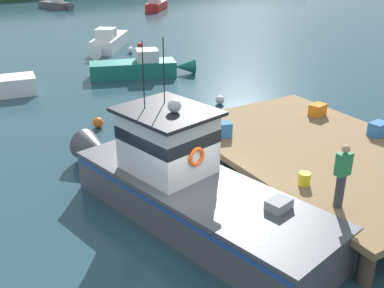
# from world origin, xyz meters

# --- Properties ---
(ground_plane) EXTENTS (200.00, 200.00, 0.00)m
(ground_plane) POSITION_xyz_m (0.00, 0.00, 0.00)
(ground_plane) COLOR #23424C
(dock) EXTENTS (6.00, 9.00, 1.20)m
(dock) POSITION_xyz_m (4.80, 0.00, 1.07)
(dock) COLOR #4C3D2D
(dock) RESTS_ON ground
(main_fishing_boat) EXTENTS (4.29, 9.96, 4.80)m
(main_fishing_boat) POSITION_xyz_m (0.07, 0.42, 1.01)
(main_fishing_boat) COLOR #4C4C51
(main_fishing_boat) RESTS_ON ground
(crate_stack_mid_dock) EXTENTS (0.65, 0.51, 0.44)m
(crate_stack_mid_dock) POSITION_xyz_m (7.13, -0.24, 1.42)
(crate_stack_mid_dock) COLOR #3370B2
(crate_stack_mid_dock) RESTS_ON dock
(crate_single_far) EXTENTS (0.70, 0.59, 0.48)m
(crate_single_far) POSITION_xyz_m (2.61, 2.32, 1.44)
(crate_single_far) COLOR #3370B2
(crate_single_far) RESTS_ON dock
(crate_stack_near_edge) EXTENTS (0.69, 0.58, 0.44)m
(crate_stack_near_edge) POSITION_xyz_m (6.77, 2.15, 1.42)
(crate_stack_near_edge) COLOR orange
(crate_stack_near_edge) RESTS_ON dock
(bait_bucket) EXTENTS (0.32, 0.32, 0.34)m
(bait_bucket) POSITION_xyz_m (2.62, -1.54, 1.37)
(bait_bucket) COLOR yellow
(bait_bucket) RESTS_ON dock
(deckhand_by_the_boat) EXTENTS (0.36, 0.22, 1.63)m
(deckhand_by_the_boat) POSITION_xyz_m (2.56, -2.78, 2.06)
(deckhand_by_the_boat) COLOR #383842
(deckhand_by_the_boat) RESTS_ON dock
(moored_boat_outer_mooring) EXTENTS (3.05, 5.24, 1.34)m
(moored_boat_outer_mooring) POSITION_xyz_m (9.32, 47.26, 0.46)
(moored_boat_outer_mooring) COLOR #4C4C51
(moored_boat_outer_mooring) RESTS_ON ground
(moored_boat_far_left) EXTENTS (4.79, 5.35, 1.53)m
(moored_boat_far_left) POSITION_xyz_m (18.91, 39.99, 0.52)
(moored_boat_far_left) COLOR red
(moored_boat_far_left) RESTS_ON ground
(moored_boat_far_right) EXTENTS (4.74, 5.78, 1.60)m
(moored_boat_far_right) POSITION_xyz_m (6.33, 22.43, 0.55)
(moored_boat_far_right) COLOR white
(moored_boat_far_right) RESTS_ON ground
(moored_boat_off_the_point) EXTENTS (6.14, 3.08, 1.54)m
(moored_boat_off_the_point) POSITION_xyz_m (5.25, 14.54, 0.53)
(moored_boat_off_the_point) COLOR #196B5B
(moored_boat_off_the_point) RESTS_ON ground
(mooring_buoy_spare_mooring) EXTENTS (0.42, 0.42, 0.42)m
(mooring_buoy_spare_mooring) POSITION_xyz_m (6.39, 8.02, 0.21)
(mooring_buoy_spare_mooring) COLOR silver
(mooring_buoy_spare_mooring) RESTS_ON ground
(mooring_buoy_channel_marker) EXTENTS (0.45, 0.45, 0.45)m
(mooring_buoy_channel_marker) POSITION_xyz_m (7.21, 20.51, 0.22)
(mooring_buoy_channel_marker) COLOR silver
(mooring_buoy_channel_marker) RESTS_ON ground
(mooring_buoy_outer) EXTENTS (0.42, 0.42, 0.42)m
(mooring_buoy_outer) POSITION_xyz_m (8.46, 21.64, 0.21)
(mooring_buoy_outer) COLOR red
(mooring_buoy_outer) RESTS_ON ground
(mooring_buoy_inshore) EXTENTS (0.44, 0.44, 0.44)m
(mooring_buoy_inshore) POSITION_xyz_m (0.32, 8.07, 0.22)
(mooring_buoy_inshore) COLOR #EA5B19
(mooring_buoy_inshore) RESTS_ON ground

